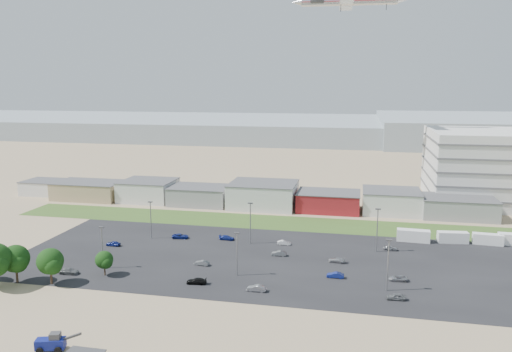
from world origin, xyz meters
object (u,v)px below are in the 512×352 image
(box_trailer_a, at_px, (413,236))
(parked_car_1, at_px, (335,275))
(parked_car_6, at_px, (227,238))
(parked_car_4, at_px, (202,263))
(parked_car_12, at_px, (336,260))
(parked_car_2, at_px, (396,297))
(parked_car_5, at_px, (113,244))
(airliner, at_px, (349,1))
(telehandler, at_px, (50,342))
(parked_car_3, at_px, (196,281))
(parked_car_13, at_px, (256,288))
(parked_car_8, at_px, (391,248))
(parked_car_7, at_px, (279,253))
(parked_car_10, at_px, (69,271))
(parked_car_0, at_px, (398,278))
(parked_car_9, at_px, (180,236))
(parked_car_11, at_px, (284,243))

(box_trailer_a, bearing_deg, parked_car_1, -118.64)
(parked_car_6, bearing_deg, parked_car_4, -178.37)
(parked_car_6, distance_m, parked_car_12, 31.57)
(box_trailer_a, height_order, parked_car_12, box_trailer_a)
(parked_car_2, relative_size, parked_car_5, 1.01)
(airliner, relative_size, parked_car_12, 10.50)
(parked_car_1, bearing_deg, parked_car_5, -99.29)
(telehandler, distance_m, parked_car_1, 57.05)
(parked_car_6, bearing_deg, box_trailer_a, -76.47)
(parked_car_3, relative_size, parked_car_13, 1.08)
(parked_car_2, distance_m, parked_car_13, 27.04)
(parked_car_8, bearing_deg, parked_car_5, 104.36)
(parked_car_2, distance_m, parked_car_7, 32.92)
(box_trailer_a, xyz_separation_m, parked_car_10, (-75.73, -39.32, -0.91))
(parked_car_5, xyz_separation_m, parked_car_12, (56.53, -0.61, -0.06))
(parked_car_0, xyz_separation_m, parked_car_3, (-40.93, -10.18, 0.06))
(parked_car_8, xyz_separation_m, parked_car_10, (-69.50, -30.66, 0.06))
(parked_car_1, distance_m, parked_car_7, 18.05)
(parked_car_5, bearing_deg, parked_car_13, 66.88)
(parked_car_2, relative_size, parked_car_13, 0.96)
(box_trailer_a, relative_size, parked_car_3, 1.99)
(box_trailer_a, xyz_separation_m, parked_car_0, (-5.84, -28.76, -1.01))
(parked_car_9, distance_m, parked_car_13, 40.48)
(parked_car_2, height_order, parked_car_6, parked_car_2)
(parked_car_7, distance_m, parked_car_9, 29.34)
(parked_car_13, bearing_deg, parked_car_5, -116.45)
(parked_car_13, bearing_deg, parked_car_10, -91.31)
(parked_car_4, bearing_deg, airliner, 168.92)
(box_trailer_a, height_order, parked_car_5, box_trailer_a)
(parked_car_4, relative_size, parked_car_11, 1.00)
(telehandler, distance_m, parked_car_4, 42.03)
(telehandler, distance_m, box_trailer_a, 91.54)
(parked_car_1, relative_size, parked_car_13, 0.95)
(telehandler, relative_size, parked_car_2, 1.88)
(airliner, height_order, parked_car_5, airliner)
(parked_car_0, bearing_deg, parked_car_6, -117.89)
(airliner, height_order, parked_car_10, airliner)
(parked_car_0, bearing_deg, parked_car_2, -8.60)
(parked_car_11, bearing_deg, parked_car_6, 83.70)
(parked_car_9, xyz_separation_m, parked_car_10, (-14.78, -29.31, 0.03))
(parked_car_0, relative_size, parked_car_2, 1.06)
(parked_car_0, distance_m, parked_car_4, 43.17)
(parked_car_13, bearing_deg, box_trailer_a, 139.58)
(box_trailer_a, xyz_separation_m, parked_car_1, (-18.82, -29.75, -0.95))
(airliner, distance_m, parked_car_10, 130.42)
(parked_car_2, bearing_deg, parked_car_6, -128.77)
(airliner, bearing_deg, box_trailer_a, -72.99)
(parked_car_4, distance_m, parked_car_5, 27.93)
(parked_car_0, height_order, parked_car_8, parked_car_8)
(parked_car_3, relative_size, parked_car_8, 1.21)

